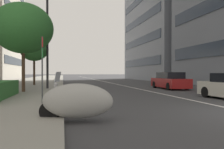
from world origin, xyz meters
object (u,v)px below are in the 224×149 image
(motorcycle_far_end_row, at_px, (73,97))
(street_tree_near_plaza_corner, at_px, (34,49))
(car_following_behind, at_px, (170,81))
(parking_sign_by_curb, at_px, (42,61))
(motorcycle_under_tarp, at_px, (77,101))
(street_tree_by_lamp_post, at_px, (23,28))
(street_lamp_with_banners, at_px, (51,24))

(motorcycle_far_end_row, bearing_deg, street_tree_near_plaza_corner, -54.10)
(car_following_behind, relative_size, parking_sign_by_curb, 1.67)
(motorcycle_under_tarp, xyz_separation_m, car_following_behind, (11.77, -8.89, 0.09))
(parking_sign_by_curb, xyz_separation_m, street_tree_by_lamp_post, (6.30, 1.78, 2.52))
(parking_sign_by_curb, bearing_deg, street_lamp_with_banners, 0.64)
(motorcycle_under_tarp, xyz_separation_m, parking_sign_by_curb, (3.26, 1.23, 1.29))
(motorcycle_under_tarp, xyz_separation_m, street_tree_near_plaza_corner, (18.24, 3.35, 3.30))
(motorcycle_far_end_row, height_order, street_lamp_with_banners, street_lamp_with_banners)
(street_lamp_with_banners, distance_m, street_tree_by_lamp_post, 3.45)
(car_following_behind, xyz_separation_m, street_tree_by_lamp_post, (-2.21, 11.90, 3.73))
(motorcycle_under_tarp, relative_size, motorcycle_far_end_row, 1.06)
(street_lamp_with_banners, bearing_deg, motorcycle_under_tarp, -173.88)
(motorcycle_under_tarp, height_order, street_tree_by_lamp_post, street_tree_by_lamp_post)
(motorcycle_far_end_row, distance_m, car_following_behind, 12.60)
(street_tree_by_lamp_post, bearing_deg, motorcycle_under_tarp, -162.56)
(street_tree_near_plaza_corner, bearing_deg, street_lamp_with_banners, -160.91)
(motorcycle_under_tarp, relative_size, car_following_behind, 0.47)
(street_lamp_with_banners, xyz_separation_m, street_tree_near_plaza_corner, (5.83, 2.02, -1.50))
(street_tree_by_lamp_post, bearing_deg, street_lamp_with_banners, -30.44)
(motorcycle_under_tarp, bearing_deg, street_lamp_with_banners, -67.67)
(parking_sign_by_curb, relative_size, street_lamp_with_banners, 0.32)
(car_following_behind, height_order, parking_sign_by_curb, parking_sign_by_curb)
(motorcycle_under_tarp, distance_m, parking_sign_by_curb, 3.72)
(motorcycle_far_end_row, xyz_separation_m, car_following_behind, (8.95, -8.86, 0.26))
(car_following_behind, distance_m, street_tree_by_lamp_post, 12.66)
(motorcycle_far_end_row, relative_size, parking_sign_by_curb, 0.74)
(car_following_behind, height_order, street_lamp_with_banners, street_lamp_with_banners)
(motorcycle_under_tarp, height_order, street_lamp_with_banners, street_lamp_with_banners)
(street_lamp_with_banners, relative_size, street_tree_by_lamp_post, 1.48)
(motorcycle_far_end_row, bearing_deg, car_following_behind, -111.19)
(motorcycle_far_end_row, bearing_deg, motorcycle_under_tarp, 112.98)
(parking_sign_by_curb, bearing_deg, motorcycle_under_tarp, -159.36)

